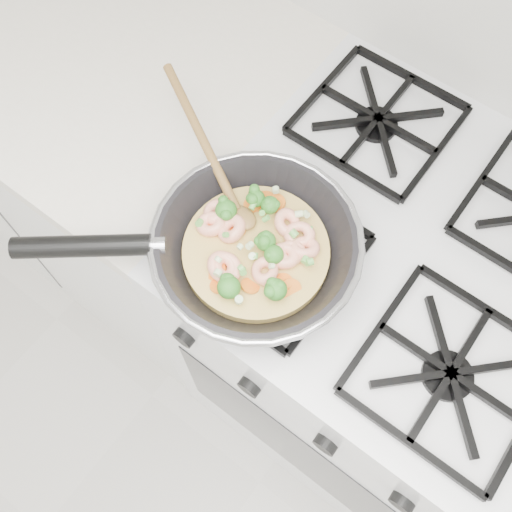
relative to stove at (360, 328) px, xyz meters
The scene contains 3 objects.
stove is the anchor object (origin of this frame).
counter_left 0.80m from the stove, behind, with size 1.00×0.60×0.90m.
skillet 0.55m from the stove, 133.17° to the right, with size 0.43×0.37×0.09m.
Camera 1 is at (0.05, 1.25, 1.68)m, focal length 40.30 mm.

